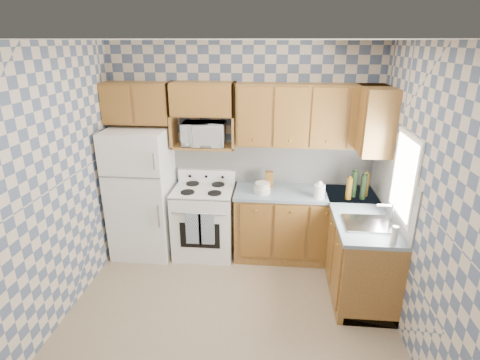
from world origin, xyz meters
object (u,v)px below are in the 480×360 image
stove_body (204,222)px  microwave (204,134)px  electric_kettle (319,191)px  refrigerator (142,193)px

stove_body → microwave: 1.16m
stove_body → electric_kettle: bearing=-6.6°
refrigerator → stove_body: size_ratio=1.87×
refrigerator → microwave: microwave is taller
stove_body → electric_kettle: 1.55m
microwave → stove_body: bearing=-91.5°
electric_kettle → refrigerator: bearing=176.4°
refrigerator → electric_kettle: (2.25, -0.14, 0.16)m
stove_body → microwave: bearing=89.3°
refrigerator → stove_body: refrigerator is taller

